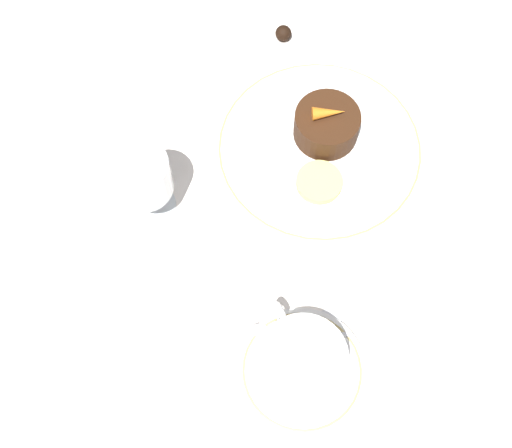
{
  "coord_description": "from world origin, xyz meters",
  "views": [
    {
      "loc": [
        -0.39,
        0.24,
        0.81
      ],
      "look_at": [
        -0.08,
        0.1,
        0.04
      ],
      "focal_mm": 50.0,
      "sensor_mm": 36.0,
      "label": 1
    }
  ],
  "objects_px": {
    "coffee_cup": "(302,361)",
    "dessert_cake": "(327,125)",
    "fork": "(365,300)",
    "dinner_plate": "(318,146)",
    "wine_glass": "(143,179)"
  },
  "relations": [
    {
      "from": "coffee_cup",
      "to": "dessert_cake",
      "type": "bearing_deg",
      "value": -31.5
    },
    {
      "from": "coffee_cup",
      "to": "dinner_plate",
      "type": "bearing_deg",
      "value": -29.94
    },
    {
      "from": "coffee_cup",
      "to": "wine_glass",
      "type": "distance_m",
      "value": 0.28
    },
    {
      "from": "coffee_cup",
      "to": "fork",
      "type": "distance_m",
      "value": 0.12
    },
    {
      "from": "coffee_cup",
      "to": "dessert_cake",
      "type": "relative_size",
      "value": 1.48
    },
    {
      "from": "wine_glass",
      "to": "dessert_cake",
      "type": "relative_size",
      "value": 1.31
    },
    {
      "from": "wine_glass",
      "to": "dessert_cake",
      "type": "xyz_separation_m",
      "value": [
        -0.0,
        -0.24,
        -0.04
      ]
    },
    {
      "from": "coffee_cup",
      "to": "dessert_cake",
      "type": "xyz_separation_m",
      "value": [
        0.26,
        -0.16,
        -0.0
      ]
    },
    {
      "from": "dinner_plate",
      "to": "fork",
      "type": "xyz_separation_m",
      "value": [
        -0.21,
        0.04,
        -0.01
      ]
    },
    {
      "from": "coffee_cup",
      "to": "fork",
      "type": "bearing_deg",
      "value": -67.97
    },
    {
      "from": "coffee_cup",
      "to": "wine_glass",
      "type": "bearing_deg",
      "value": 17.4
    },
    {
      "from": "dinner_plate",
      "to": "coffee_cup",
      "type": "distance_m",
      "value": 0.29
    },
    {
      "from": "dinner_plate",
      "to": "wine_glass",
      "type": "bearing_deg",
      "value": 86.86
    },
    {
      "from": "wine_glass",
      "to": "fork",
      "type": "distance_m",
      "value": 0.3
    },
    {
      "from": "coffee_cup",
      "to": "fork",
      "type": "relative_size",
      "value": 0.62
    }
  ]
}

